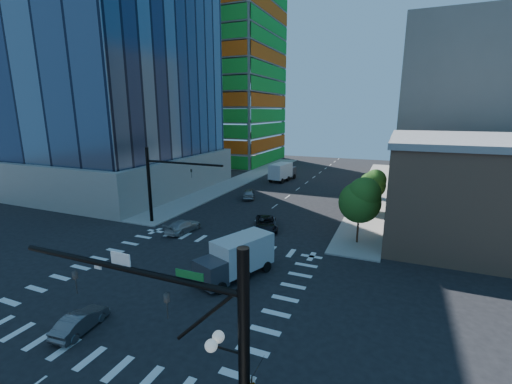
% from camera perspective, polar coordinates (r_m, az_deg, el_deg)
% --- Properties ---
extents(ground, '(160.00, 160.00, 0.00)m').
position_cam_1_polar(ground, '(28.90, -13.58, -14.32)').
color(ground, black).
rests_on(ground, ground).
extents(road_markings, '(20.00, 20.00, 0.01)m').
position_cam_1_polar(road_markings, '(28.90, -13.58, -14.31)').
color(road_markings, silver).
rests_on(road_markings, ground).
extents(sidewalk_ne, '(5.00, 60.00, 0.15)m').
position_cam_1_polar(sidewalk_ne, '(61.88, 19.23, 0.30)').
color(sidewalk_ne, gray).
rests_on(sidewalk_ne, ground).
extents(sidewalk_nw, '(5.00, 60.00, 0.15)m').
position_cam_1_polar(sidewalk_nw, '(67.91, -2.27, 2.15)').
color(sidewalk_nw, gray).
rests_on(sidewalk_nw, ground).
extents(construction_building, '(25.16, 34.50, 70.60)m').
position_cam_1_polar(construction_building, '(93.59, -5.23, 20.26)').
color(construction_building, slate).
rests_on(construction_building, ground).
extents(commercial_building, '(20.50, 22.50, 10.60)m').
position_cam_1_polar(commercial_building, '(44.12, 34.47, 0.62)').
color(commercial_building, '#A3785E').
rests_on(commercial_building, ground).
extents(bg_building_ne, '(24.00, 30.00, 28.00)m').
position_cam_1_polar(bg_building_ne, '(76.24, 32.01, 11.94)').
color(bg_building_ne, '#635F59').
rests_on(bg_building_ne, ground).
extents(signal_mast_se, '(10.51, 2.48, 9.00)m').
position_cam_1_polar(signal_mast_se, '(13.11, -5.96, -25.59)').
color(signal_mast_se, black).
rests_on(signal_mast_se, sidewalk_se).
extents(signal_mast_nw, '(10.20, 0.40, 9.00)m').
position_cam_1_polar(signal_mast_nw, '(41.64, -15.86, 2.11)').
color(signal_mast_nw, black).
rests_on(signal_mast_nw, sidewalk_nw).
extents(tree_south, '(4.16, 4.16, 6.82)m').
position_cam_1_polar(tree_south, '(35.46, 17.12, -1.22)').
color(tree_south, '#382316').
rests_on(tree_south, sidewalk_ne).
extents(tree_north, '(3.54, 3.52, 5.78)m').
position_cam_1_polar(tree_north, '(47.28, 18.94, 1.32)').
color(tree_north, '#382316').
rests_on(tree_north, sidewalk_ne).
extents(car_nb_far, '(4.21, 5.70, 1.44)m').
position_cam_1_polar(car_nb_far, '(39.33, 1.72, -5.23)').
color(car_nb_far, black).
rests_on(car_nb_far, ground).
extents(car_sb_near, '(2.54, 4.93, 1.37)m').
position_cam_1_polar(car_sb_near, '(39.36, -12.05, -5.57)').
color(car_sb_near, '#B5B5B5').
rests_on(car_sb_near, ground).
extents(car_sb_mid, '(3.25, 4.76, 1.51)m').
position_cam_1_polar(car_sb_mid, '(53.01, -1.24, -0.29)').
color(car_sb_mid, gray).
rests_on(car_sb_mid, ground).
extents(car_sb_cross, '(1.69, 3.87, 1.24)m').
position_cam_1_polar(car_sb_cross, '(24.97, -27.20, -18.63)').
color(car_sb_cross, '#4E4F53').
rests_on(car_sb_cross, ground).
extents(box_truck_near, '(4.74, 6.72, 3.24)m').
position_cam_1_polar(box_truck_near, '(28.16, -3.73, -11.47)').
color(box_truck_near, black).
rests_on(box_truck_near, ground).
extents(box_truck_far, '(3.79, 6.90, 3.43)m').
position_cam_1_polar(box_truck_far, '(67.07, 4.53, 3.23)').
color(box_truck_far, black).
rests_on(box_truck_far, ground).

